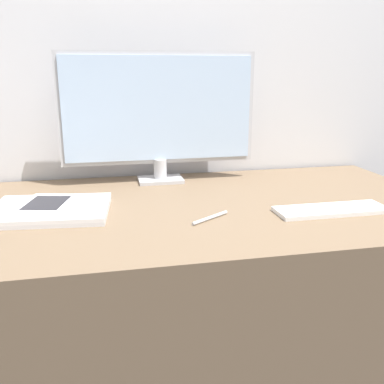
{
  "coord_description": "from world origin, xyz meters",
  "views": [
    {
      "loc": [
        -0.24,
        -1.01,
        1.1
      ],
      "look_at": [
        -0.01,
        0.07,
        0.78
      ],
      "focal_mm": 40.0,
      "sensor_mm": 36.0,
      "label": 1
    }
  ],
  "objects_px": {
    "ereader": "(47,204)",
    "pen": "(210,218)",
    "laptop": "(51,210)",
    "monitor": "(159,113)",
    "keyboard": "(332,210)"
  },
  "relations": [
    {
      "from": "ereader",
      "to": "pen",
      "type": "xyz_separation_m",
      "value": [
        0.42,
        -0.14,
        -0.02
      ]
    },
    {
      "from": "keyboard",
      "to": "laptop",
      "type": "relative_size",
      "value": 0.95
    },
    {
      "from": "pen",
      "to": "ereader",
      "type": "bearing_deg",
      "value": 161.79
    },
    {
      "from": "laptop",
      "to": "ereader",
      "type": "xyz_separation_m",
      "value": [
        -0.01,
        0.0,
        0.02
      ]
    },
    {
      "from": "monitor",
      "to": "ereader",
      "type": "relative_size",
      "value": 3.27
    },
    {
      "from": "keyboard",
      "to": "ereader",
      "type": "xyz_separation_m",
      "value": [
        -0.77,
        0.15,
        0.02
      ]
    },
    {
      "from": "pen",
      "to": "laptop",
      "type": "bearing_deg",
      "value": 161.88
    },
    {
      "from": "monitor",
      "to": "keyboard",
      "type": "relative_size",
      "value": 2.12
    },
    {
      "from": "monitor",
      "to": "ereader",
      "type": "bearing_deg",
      "value": -140.29
    },
    {
      "from": "ereader",
      "to": "pen",
      "type": "height_order",
      "value": "ereader"
    },
    {
      "from": "monitor",
      "to": "ereader",
      "type": "height_order",
      "value": "monitor"
    },
    {
      "from": "laptop",
      "to": "keyboard",
      "type": "bearing_deg",
      "value": -11.21
    },
    {
      "from": "keyboard",
      "to": "pen",
      "type": "height_order",
      "value": "keyboard"
    },
    {
      "from": "laptop",
      "to": "pen",
      "type": "xyz_separation_m",
      "value": [
        0.41,
        -0.14,
        -0.01
      ]
    },
    {
      "from": "keyboard",
      "to": "laptop",
      "type": "height_order",
      "value": "laptop"
    }
  ]
}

